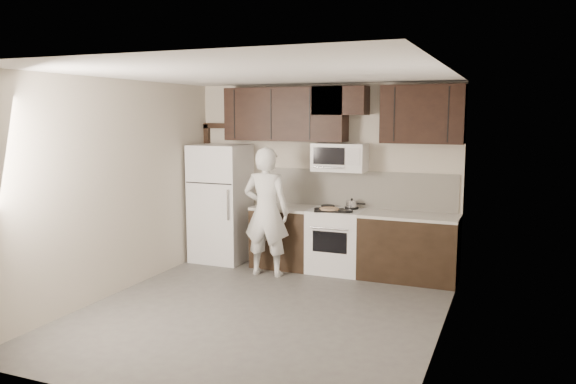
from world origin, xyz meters
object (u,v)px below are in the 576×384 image
Objects in this scene: refrigerator at (221,203)px; person at (266,212)px; stove at (336,240)px; microwave at (340,157)px.

person reaches higher than refrigerator.
stove is 1.24× the size of microwave.
stove is 0.52× the size of person.
microwave is 0.42× the size of person.
microwave is 1.31m from person.
microwave is at bearing -147.65° from person.
person is at bearing -143.54° from microwave.
stove is at bearing 1.51° from refrigerator.
microwave is at bearing 5.15° from refrigerator.
refrigerator is at bearing -178.49° from stove.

